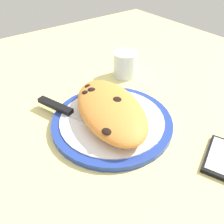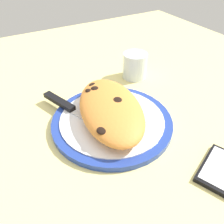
# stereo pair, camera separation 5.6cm
# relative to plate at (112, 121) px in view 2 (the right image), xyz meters

# --- Properties ---
(ground_plane) EXTENTS (1.50, 1.50, 0.03)m
(ground_plane) POSITION_rel_plate_xyz_m (0.00, 0.00, -0.02)
(ground_plane) COLOR #E5D684
(plate) EXTENTS (0.30, 0.30, 0.02)m
(plate) POSITION_rel_plate_xyz_m (0.00, 0.00, 0.00)
(plate) COLOR #233D99
(plate) RESTS_ON ground_plane
(calzone) EXTENTS (0.30, 0.21, 0.05)m
(calzone) POSITION_rel_plate_xyz_m (0.01, 0.00, 0.04)
(calzone) COLOR orange
(calzone) RESTS_ON plate
(fork) EXTENTS (0.17, 0.03, 0.00)m
(fork) POSITION_rel_plate_xyz_m (0.04, -0.07, 0.01)
(fork) COLOR silver
(fork) RESTS_ON plate
(knife) EXTENTS (0.25, 0.10, 0.01)m
(knife) POSITION_rel_plate_xyz_m (0.09, 0.08, 0.01)
(knife) COLOR silver
(knife) RESTS_ON plate
(smartphone) EXTENTS (0.11, 0.13, 0.01)m
(smartphone) POSITION_rel_plate_xyz_m (-0.23, -0.12, -0.00)
(smartphone) COLOR black
(smartphone) RESTS_ON ground_plane
(water_glass) EXTENTS (0.08, 0.08, 0.08)m
(water_glass) POSITION_rel_plate_xyz_m (0.17, -0.18, 0.03)
(water_glass) COLOR silver
(water_glass) RESTS_ON ground_plane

